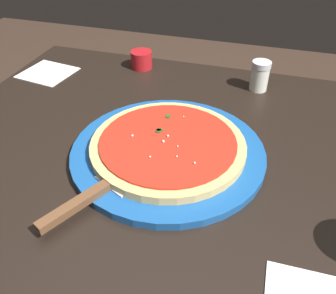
{
  "coord_description": "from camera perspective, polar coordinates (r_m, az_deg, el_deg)",
  "views": [
    {
      "loc": [
        -0.17,
        0.56,
        1.19
      ],
      "look_at": [
        -0.02,
        0.04,
        0.77
      ],
      "focal_mm": 38.58,
      "sensor_mm": 36.0,
      "label": 1
    }
  ],
  "objects": [
    {
      "name": "restaurant_table",
      "position": [
        0.83,
        -0.26,
        -7.5
      ],
      "size": [
        0.97,
        0.77,
        0.75
      ],
      "color": "black",
      "rests_on": "ground_plane"
    },
    {
      "name": "napkin_loose_left",
      "position": [
        1.05,
        -18.48,
        11.07
      ],
      "size": [
        0.15,
        0.14,
        0.0
      ],
      "primitive_type": "cube",
      "rotation": [
        0.0,
        0.0,
        -0.14
      ],
      "color": "white",
      "rests_on": "restaurant_table"
    },
    {
      "name": "parmesan_shaker",
      "position": [
        0.93,
        14.31,
        10.87
      ],
      "size": [
        0.05,
        0.05,
        0.07
      ],
      "color": "silver",
      "rests_on": "restaurant_table"
    },
    {
      "name": "pizza_server",
      "position": [
        0.6,
        -11.41,
        -7.18
      ],
      "size": [
        0.14,
        0.22,
        0.01
      ],
      "color": "silver",
      "rests_on": "serving_plate"
    },
    {
      "name": "pizza",
      "position": [
        0.68,
        -0.0,
        0.34
      ],
      "size": [
        0.29,
        0.29,
        0.02
      ],
      "color": "#DBB26B",
      "rests_on": "serving_plate"
    },
    {
      "name": "cup_small_sauce",
      "position": [
        1.02,
        -4.21,
        13.61
      ],
      "size": [
        0.06,
        0.06,
        0.05
      ],
      "primitive_type": "cylinder",
      "color": "#B2191E",
      "rests_on": "restaurant_table"
    },
    {
      "name": "serving_plate",
      "position": [
        0.69,
        -0.0,
        -0.81
      ],
      "size": [
        0.37,
        0.37,
        0.02
      ],
      "primitive_type": "cylinder",
      "color": "#195199",
      "rests_on": "restaurant_table"
    }
  ]
}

